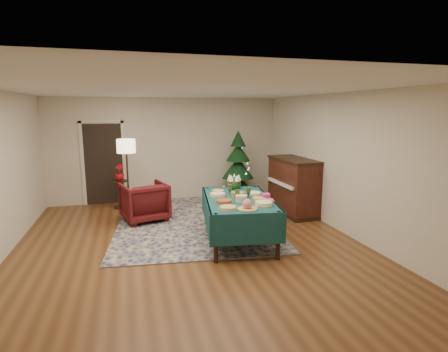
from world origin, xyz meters
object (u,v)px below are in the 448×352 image
object	(u,v)px
gift_box	(266,196)
armchair	(144,200)
christmas_tree	(238,169)
buffet_table	(238,207)
side_table	(121,195)
piano	(293,186)
potted_plant	(120,176)
floor_lamp	(126,151)

from	to	relation	value
gift_box	armchair	bearing A→B (deg)	137.36
christmas_tree	armchair	bearing A→B (deg)	-155.34
gift_box	armchair	size ratio (longest dim) A/B	0.14
buffet_table	side_table	world-z (taller)	buffet_table
christmas_tree	piano	xyz separation A→B (m)	(0.88, -1.47, -0.21)
buffet_table	potted_plant	distance (m)	3.56
buffet_table	christmas_tree	size ratio (longest dim) A/B	1.18
christmas_tree	potted_plant	bearing A→B (deg)	179.19
armchair	floor_lamp	size ratio (longest dim) A/B	0.53
armchair	potted_plant	xyz separation A→B (m)	(-0.51, 1.19, 0.34)
gift_box	side_table	xyz separation A→B (m)	(-2.56, 3.07, -0.51)
gift_box	piano	xyz separation A→B (m)	(1.32, 1.56, -0.22)
floor_lamp	side_table	xyz separation A→B (m)	(-0.19, 0.47, -1.13)
buffet_table	potted_plant	bearing A→B (deg)	126.33
buffet_table	piano	bearing A→B (deg)	37.37
gift_box	piano	bearing A→B (deg)	49.74
side_table	christmas_tree	world-z (taller)	christmas_tree
armchair	gift_box	bearing A→B (deg)	122.59
gift_box	christmas_tree	size ratio (longest dim) A/B	0.07
buffet_table	potted_plant	size ratio (longest dim) A/B	5.59
side_table	potted_plant	size ratio (longest dim) A/B	1.75
buffet_table	armchair	bearing A→B (deg)	133.54
floor_lamp	christmas_tree	distance (m)	2.92
gift_box	potted_plant	xyz separation A→B (m)	(-2.56, 3.07, -0.05)
floor_lamp	armchair	bearing A→B (deg)	-65.63
potted_plant	floor_lamp	bearing A→B (deg)	-68.34
gift_box	side_table	size ratio (longest dim) A/B	0.18
side_table	gift_box	bearing A→B (deg)	-50.21
floor_lamp	potted_plant	bearing A→B (deg)	111.66
buffet_table	christmas_tree	bearing A→B (deg)	72.38
side_table	buffet_table	bearing A→B (deg)	-53.67
piano	armchair	bearing A→B (deg)	174.53
armchair	buffet_table	bearing A→B (deg)	118.77
side_table	piano	world-z (taller)	piano
armchair	christmas_tree	world-z (taller)	christmas_tree
gift_box	christmas_tree	world-z (taller)	christmas_tree
armchair	christmas_tree	size ratio (longest dim) A/B	0.49
christmas_tree	gift_box	bearing A→B (deg)	-98.35
gift_box	potted_plant	size ratio (longest dim) A/B	0.32
gift_box	side_table	world-z (taller)	gift_box
gift_box	armchair	world-z (taller)	armchair
potted_plant	christmas_tree	world-z (taller)	christmas_tree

